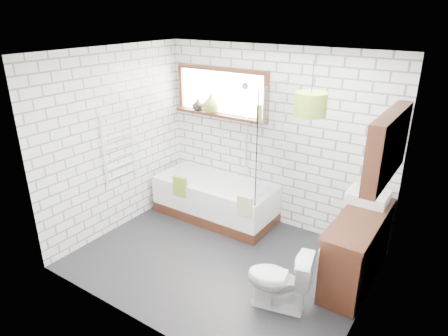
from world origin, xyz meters
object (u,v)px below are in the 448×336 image
Objects in this scene: bathtub at (215,199)px; toilet at (279,280)px; vanity at (357,249)px; pendant at (311,104)px; basin at (368,197)px.

bathtub is 2.65× the size of toilet.
vanity is at bearing -8.08° from bathtub.
pendant is at bearing -26.99° from bathtub.
pendant reaches higher than basin.
pendant reaches higher than bathtub.
vanity is 2.06× the size of toilet.
vanity reaches higher than bathtub.
basin is (-0.06, 0.43, 0.46)m from vanity.
basin is (2.12, 0.12, 0.57)m from bathtub.
vanity reaches higher than toilet.
vanity is 1.86m from pendant.
vanity is 3.07× the size of basin.
basin is 1.52m from toilet.
pendant is (-0.42, -0.99, 1.24)m from basin.
bathtub is 2.21m from vanity.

